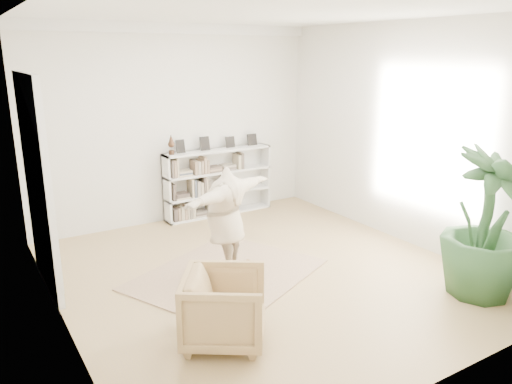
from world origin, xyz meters
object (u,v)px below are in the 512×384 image
(bookshelf, at_px, (218,183))
(houseplant, at_px, (486,224))
(rocker_board, at_px, (227,270))
(armchair, at_px, (225,308))
(person, at_px, (226,217))

(bookshelf, relative_size, houseplant, 1.13)
(houseplant, bearing_deg, rocker_board, 138.53)
(armchair, xyz_separation_m, person, (0.83, 1.49, 0.48))
(armchair, height_order, rocker_board, armchair)
(bookshelf, height_order, rocker_board, bookshelf)
(bookshelf, xyz_separation_m, armchair, (-2.06, -4.09, -0.23))
(rocker_board, height_order, person, person)
(person, bearing_deg, rocker_board, 20.12)
(person, distance_m, houseplant, 3.41)
(armchair, height_order, houseplant, houseplant)
(armchair, bearing_deg, houseplant, -68.88)
(armchair, bearing_deg, person, 4.68)
(rocker_board, bearing_deg, bookshelf, 39.90)
(rocker_board, distance_m, person, 0.81)
(armchair, height_order, person, person)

